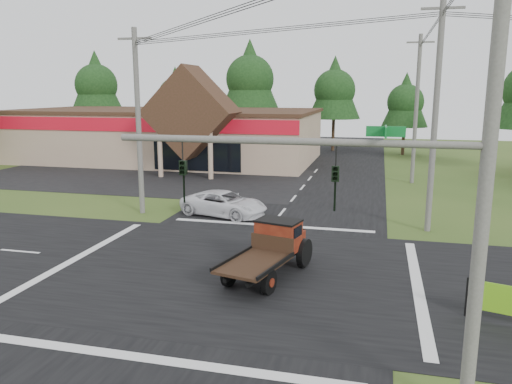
% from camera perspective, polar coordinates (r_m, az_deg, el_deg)
% --- Properties ---
extents(ground, '(120.00, 120.00, 0.00)m').
position_cam_1_polar(ground, '(20.22, -2.47, -8.99)').
color(ground, '#314A1A').
rests_on(ground, ground).
extents(road_ns, '(12.00, 120.00, 0.02)m').
position_cam_1_polar(road_ns, '(20.21, -2.47, -8.97)').
color(road_ns, black).
rests_on(road_ns, ground).
extents(road_ew, '(120.00, 12.00, 0.02)m').
position_cam_1_polar(road_ew, '(20.21, -2.47, -8.96)').
color(road_ew, black).
rests_on(road_ew, ground).
extents(parking_apron, '(28.00, 14.00, 0.02)m').
position_cam_1_polar(parking_apron, '(42.50, -13.46, 1.62)').
color(parking_apron, black).
rests_on(parking_apron, ground).
extents(cvs_building, '(30.40, 18.20, 9.19)m').
position_cam_1_polar(cvs_building, '(52.35, -9.97, 6.62)').
color(cvs_building, tan).
rests_on(cvs_building, ground).
extents(traffic_signal_mast, '(8.12, 0.24, 7.00)m').
position_cam_1_polar(traffic_signal_mast, '(10.99, 15.79, -2.89)').
color(traffic_signal_mast, '#595651').
rests_on(traffic_signal_mast, ground).
extents(utility_pole_nr, '(2.00, 0.30, 11.00)m').
position_cam_1_polar(utility_pole_nr, '(10.96, 24.96, 2.90)').
color(utility_pole_nr, '#595651').
rests_on(utility_pole_nr, ground).
extents(utility_pole_nw, '(2.00, 0.30, 10.50)m').
position_cam_1_polar(utility_pole_nw, '(29.43, -13.30, 7.91)').
color(utility_pole_nw, '#595651').
rests_on(utility_pole_nw, ground).
extents(utility_pole_ne, '(2.00, 0.30, 11.50)m').
position_cam_1_polar(utility_pole_ne, '(26.32, 19.81, 8.25)').
color(utility_pole_ne, '#595651').
rests_on(utility_pole_ne, ground).
extents(utility_pole_n, '(2.00, 0.30, 11.20)m').
position_cam_1_polar(utility_pole_n, '(40.27, 17.85, 9.06)').
color(utility_pole_n, '#595651').
rests_on(utility_pole_n, ground).
extents(tree_row_a, '(6.72, 6.72, 12.12)m').
position_cam_1_polar(tree_row_a, '(68.08, -17.81, 11.79)').
color(tree_row_a, '#332316').
rests_on(tree_row_a, ground).
extents(tree_row_b, '(5.60, 5.60, 10.10)m').
position_cam_1_polar(tree_row_b, '(65.29, -9.15, 11.04)').
color(tree_row_b, '#332316').
rests_on(tree_row_b, ground).
extents(tree_row_c, '(7.28, 7.28, 13.13)m').
position_cam_1_polar(tree_row_c, '(61.15, -0.70, 13.04)').
color(tree_row_c, '#332316').
rests_on(tree_row_c, ground).
extents(tree_row_d, '(6.16, 6.16, 11.11)m').
position_cam_1_polar(tree_row_d, '(60.40, 8.97, 11.65)').
color(tree_row_d, '#332316').
rests_on(tree_row_d, ground).
extents(tree_row_e, '(5.04, 5.04, 9.09)m').
position_cam_1_polar(tree_row_e, '(58.23, 16.73, 10.00)').
color(tree_row_e, '#332316').
rests_on(tree_row_e, ground).
extents(antique_flatbed_truck, '(3.09, 5.32, 2.09)m').
position_cam_1_polar(antique_flatbed_truck, '(19.22, 1.27, -6.78)').
color(antique_flatbed_truck, '#53140B').
rests_on(antique_flatbed_truck, ground).
extents(white_pickup, '(5.50, 3.57, 1.41)m').
position_cam_1_polar(white_pickup, '(28.73, -3.65, -1.33)').
color(white_pickup, white).
rests_on(white_pickup, ground).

